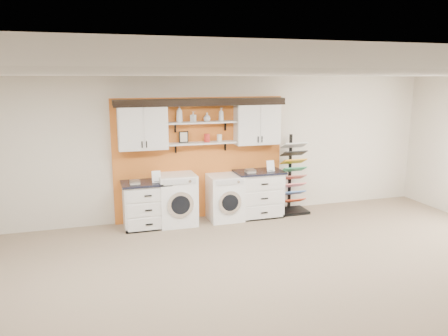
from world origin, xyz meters
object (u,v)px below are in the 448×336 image
object	(u,v)px
base_cabinet_left	(146,204)
dryer	(225,197)
base_cabinet_right	(259,194)
washer	(177,199)
sample_rack	(293,188)

from	to	relation	value
base_cabinet_left	dryer	world-z (taller)	dryer
base_cabinet_right	washer	xyz separation A→B (m)	(-1.68, -0.00, 0.02)
washer	sample_rack	bearing A→B (deg)	0.89
base_cabinet_left	washer	distance (m)	0.58
sample_rack	base_cabinet_left	bearing A→B (deg)	-178.64
base_cabinet_right	dryer	bearing A→B (deg)	-179.73
washer	dryer	size ratio (longest dim) A/B	1.09
base_cabinet_right	dryer	xyz separation A→B (m)	(-0.72, -0.00, -0.02)
base_cabinet_left	base_cabinet_right	distance (m)	2.26
base_cabinet_left	washer	xyz separation A→B (m)	(0.58, -0.00, 0.05)
washer	dryer	bearing A→B (deg)	-0.00
base_cabinet_right	base_cabinet_left	bearing A→B (deg)	180.00
base_cabinet_left	dryer	bearing A→B (deg)	-0.13
base_cabinet_left	washer	bearing A→B (deg)	-0.34
dryer	sample_rack	size ratio (longest dim) A/B	0.55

